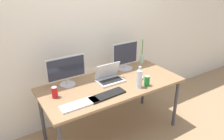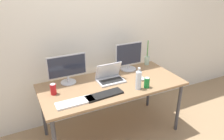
% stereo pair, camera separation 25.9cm
% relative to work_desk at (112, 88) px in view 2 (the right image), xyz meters
% --- Properties ---
extents(ground_plane, '(16.00, 16.00, 0.00)m').
position_rel_work_desk_xyz_m(ground_plane, '(0.00, 0.00, -0.68)').
color(ground_plane, '#9E7F5B').
extents(wall_back, '(7.00, 0.08, 2.60)m').
position_rel_work_desk_xyz_m(wall_back, '(0.00, 0.59, 0.62)').
color(wall_back, silver).
rests_on(wall_back, ground).
extents(work_desk, '(1.74, 0.80, 0.74)m').
position_rel_work_desk_xyz_m(work_desk, '(0.00, 0.00, 0.00)').
color(work_desk, '#424247').
rests_on(work_desk, ground).
extents(monitor_left, '(0.47, 0.19, 0.36)m').
position_rel_work_desk_xyz_m(monitor_left, '(-0.47, 0.25, 0.25)').
color(monitor_left, silver).
rests_on(monitor_left, work_desk).
extents(monitor_center, '(0.40, 0.22, 0.38)m').
position_rel_work_desk_xyz_m(monitor_center, '(0.40, 0.29, 0.25)').
color(monitor_center, silver).
rests_on(monitor_center, work_desk).
extents(laptop_silver, '(0.33, 0.23, 0.23)m').
position_rel_work_desk_xyz_m(laptop_silver, '(0.01, 0.08, 0.11)').
color(laptop_silver, silver).
rests_on(laptop_silver, work_desk).
extents(keyboard_main, '(0.41, 0.14, 0.02)m').
position_rel_work_desk_xyz_m(keyboard_main, '(-0.54, -0.23, 0.07)').
color(keyboard_main, white).
rests_on(keyboard_main, work_desk).
extents(keyboard_aux, '(0.44, 0.16, 0.02)m').
position_rel_work_desk_xyz_m(keyboard_aux, '(-0.20, -0.22, 0.07)').
color(keyboard_aux, black).
rests_on(keyboard_aux, work_desk).
extents(mouse_by_keyboard, '(0.09, 0.12, 0.03)m').
position_rel_work_desk_xyz_m(mouse_by_keyboard, '(0.38, -0.07, 0.08)').
color(mouse_by_keyboard, silver).
rests_on(mouse_by_keyboard, work_desk).
extents(water_bottle, '(0.07, 0.07, 0.27)m').
position_rel_work_desk_xyz_m(water_bottle, '(0.21, -0.25, 0.18)').
color(water_bottle, silver).
rests_on(water_bottle, work_desk).
extents(soda_can_near_keyboard, '(0.07, 0.07, 0.13)m').
position_rel_work_desk_xyz_m(soda_can_near_keyboard, '(-0.70, 0.05, 0.12)').
color(soda_can_near_keyboard, red).
rests_on(soda_can_near_keyboard, work_desk).
extents(soda_can_by_laptop, '(0.07, 0.07, 0.13)m').
position_rel_work_desk_xyz_m(soda_can_by_laptop, '(0.32, -0.27, 0.12)').
color(soda_can_by_laptop, '#197F33').
rests_on(soda_can_by_laptop, work_desk).
extents(bamboo_vase, '(0.07, 0.07, 0.36)m').
position_rel_work_desk_xyz_m(bamboo_vase, '(0.73, 0.32, 0.13)').
color(bamboo_vase, '#B2D1B7').
rests_on(bamboo_vase, work_desk).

